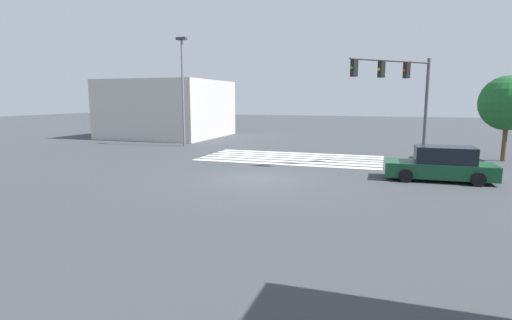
{
  "coord_description": "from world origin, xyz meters",
  "views": [
    {
      "loc": [
        -5.67,
        17.15,
        3.66
      ],
      "look_at": [
        0.0,
        0.0,
        0.89
      ],
      "focal_mm": 28.0,
      "sensor_mm": 36.0,
      "label": 1
    }
  ],
  "objects_px": {
    "traffic_signal_mast": "(402,85)",
    "tree_corner_b": "(508,103)",
    "car_0": "(441,165)",
    "street_light_pole_a": "(183,82)"
  },
  "relations": [
    {
      "from": "car_0",
      "to": "tree_corner_b",
      "type": "xyz_separation_m",
      "value": [
        -4.24,
        -7.41,
        2.7
      ]
    },
    {
      "from": "traffic_signal_mast",
      "to": "street_light_pole_a",
      "type": "xyz_separation_m",
      "value": [
        15.71,
        -4.35,
        0.55
      ]
    },
    {
      "from": "traffic_signal_mast",
      "to": "tree_corner_b",
      "type": "relative_size",
      "value": 1.18
    },
    {
      "from": "car_0",
      "to": "traffic_signal_mast",
      "type": "bearing_deg",
      "value": -67.2
    },
    {
      "from": "street_light_pole_a",
      "to": "tree_corner_b",
      "type": "bearing_deg",
      "value": 177.69
    },
    {
      "from": "traffic_signal_mast",
      "to": "tree_corner_b",
      "type": "height_order",
      "value": "traffic_signal_mast"
    },
    {
      "from": "car_0",
      "to": "street_light_pole_a",
      "type": "xyz_separation_m",
      "value": [
        17.46,
        -8.29,
        4.21
      ]
    },
    {
      "from": "car_0",
      "to": "street_light_pole_a",
      "type": "distance_m",
      "value": 19.78
    },
    {
      "from": "traffic_signal_mast",
      "to": "tree_corner_b",
      "type": "bearing_deg",
      "value": 165.11
    },
    {
      "from": "car_0",
      "to": "tree_corner_b",
      "type": "distance_m",
      "value": 8.96
    }
  ]
}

